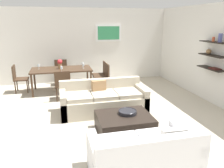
% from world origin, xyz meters
% --- Properties ---
extents(ground_plane, '(18.00, 18.00, 0.00)m').
position_xyz_m(ground_plane, '(0.00, 0.00, 0.00)').
color(ground_plane, '#BCB29E').
extents(back_wall_unit, '(8.40, 0.09, 2.70)m').
position_xyz_m(back_wall_unit, '(0.31, 3.53, 1.36)').
color(back_wall_unit, silver).
rests_on(back_wall_unit, ground).
extents(right_wall_shelf_unit, '(0.34, 8.20, 2.70)m').
position_xyz_m(right_wall_shelf_unit, '(3.03, 0.59, 1.35)').
color(right_wall_shelf_unit, silver).
rests_on(right_wall_shelf_unit, ground).
extents(sofa_beige, '(2.13, 0.90, 0.78)m').
position_xyz_m(sofa_beige, '(-0.09, 0.34, 0.29)').
color(sofa_beige, '#B2A893').
rests_on(sofa_beige, ground).
extents(loveseat_white, '(1.56, 0.90, 0.78)m').
position_xyz_m(loveseat_white, '(0.01, -2.20, 0.29)').
color(loveseat_white, white).
rests_on(loveseat_white, ground).
extents(coffee_table, '(1.10, 0.90, 0.38)m').
position_xyz_m(coffee_table, '(0.11, -0.87, 0.19)').
color(coffee_table, black).
rests_on(coffee_table, ground).
extents(decorative_bowl, '(0.38, 0.38, 0.07)m').
position_xyz_m(decorative_bowl, '(0.19, -0.81, 0.42)').
color(decorative_bowl, black).
rests_on(decorative_bowl, coffee_table).
extents(dining_table, '(1.90, 0.99, 0.75)m').
position_xyz_m(dining_table, '(-1.05, 2.35, 0.69)').
color(dining_table, '#422D1E').
rests_on(dining_table, ground).
extents(dining_chair_head, '(0.44, 0.44, 0.88)m').
position_xyz_m(dining_chair_head, '(-1.05, 3.25, 0.50)').
color(dining_chair_head, '#422D1E').
rests_on(dining_chair_head, ground).
extents(dining_chair_left_far, '(0.44, 0.44, 0.88)m').
position_xyz_m(dining_chair_left_far, '(-2.41, 2.57, 0.50)').
color(dining_chair_left_far, '#422D1E').
rests_on(dining_chair_left_far, ground).
extents(dining_chair_right_near, '(0.44, 0.44, 0.88)m').
position_xyz_m(dining_chair_right_near, '(0.31, 2.13, 0.50)').
color(dining_chair_right_near, '#422D1E').
rests_on(dining_chair_right_near, ground).
extents(dining_chair_right_far, '(0.44, 0.44, 0.88)m').
position_xyz_m(dining_chair_right_far, '(0.31, 2.57, 0.50)').
color(dining_chair_right_far, '#422D1E').
rests_on(dining_chair_right_far, ground).
extents(dining_chair_foot, '(0.44, 0.44, 0.88)m').
position_xyz_m(dining_chair_foot, '(-1.05, 1.45, 0.50)').
color(dining_chair_foot, '#422D1E').
rests_on(dining_chair_foot, ground).
extents(wine_glass_left_far, '(0.06, 0.06, 0.15)m').
position_xyz_m(wine_glass_left_far, '(-1.75, 2.47, 0.86)').
color(wine_glass_left_far, silver).
rests_on(wine_glass_left_far, dining_table).
extents(wine_glass_right_near, '(0.07, 0.07, 0.16)m').
position_xyz_m(wine_glass_right_near, '(-0.35, 2.23, 0.86)').
color(wine_glass_right_near, silver).
rests_on(wine_glass_right_near, dining_table).
extents(wine_glass_foot, '(0.07, 0.07, 0.17)m').
position_xyz_m(wine_glass_foot, '(-1.05, 1.91, 0.87)').
color(wine_glass_foot, silver).
rests_on(wine_glass_foot, dining_table).
extents(wine_glass_head, '(0.07, 0.07, 0.17)m').
position_xyz_m(wine_glass_head, '(-1.05, 2.78, 0.87)').
color(wine_glass_head, silver).
rests_on(wine_glass_head, dining_table).
extents(wine_glass_right_far, '(0.07, 0.07, 0.16)m').
position_xyz_m(wine_glass_right_far, '(-0.35, 2.47, 0.87)').
color(wine_glass_right_far, silver).
rests_on(wine_glass_right_far, dining_table).
extents(centerpiece_vase, '(0.16, 0.16, 0.31)m').
position_xyz_m(centerpiece_vase, '(-1.08, 2.36, 0.93)').
color(centerpiece_vase, olive).
rests_on(centerpiece_vase, dining_table).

